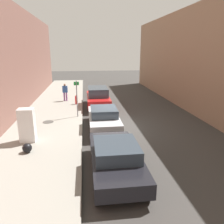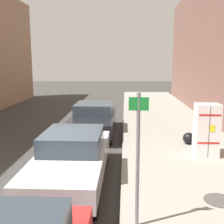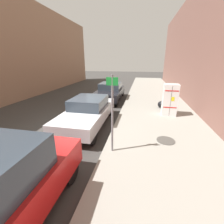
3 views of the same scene
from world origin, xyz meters
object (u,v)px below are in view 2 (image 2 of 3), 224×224
object	(u,v)px
trash_bag	(189,138)
parked_sedan_dark	(94,118)
parked_sedan_silver	(72,157)
discarded_refrigerator	(206,130)
street_sign_post	(138,154)

from	to	relation	value
trash_bag	parked_sedan_dark	distance (m)	4.41
parked_sedan_dark	parked_sedan_silver	world-z (taller)	parked_sedan_silver
parked_sedan_dark	discarded_refrigerator	bearing A→B (deg)	140.36
discarded_refrigerator	street_sign_post	world-z (taller)	street_sign_post
street_sign_post	parked_sedan_silver	size ratio (longest dim) A/B	0.57
discarded_refrigerator	parked_sedan_dark	world-z (taller)	discarded_refrigerator
discarded_refrigerator	trash_bag	size ratio (longest dim) A/B	4.01
trash_bag	street_sign_post	bearing A→B (deg)	68.34
parked_sedan_silver	parked_sedan_dark	bearing A→B (deg)	-90.00
parked_sedan_dark	parked_sedan_silver	xyz separation A→B (m)	(-0.00, 5.32, 0.01)
street_sign_post	parked_sedan_silver	world-z (taller)	street_sign_post
parked_sedan_silver	trash_bag	bearing A→B (deg)	-140.08
discarded_refrigerator	street_sign_post	bearing A→B (deg)	59.57
discarded_refrigerator	parked_sedan_dark	size ratio (longest dim) A/B	0.39
street_sign_post	trash_bag	xyz separation A→B (m)	(-2.21, -5.56, -1.23)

